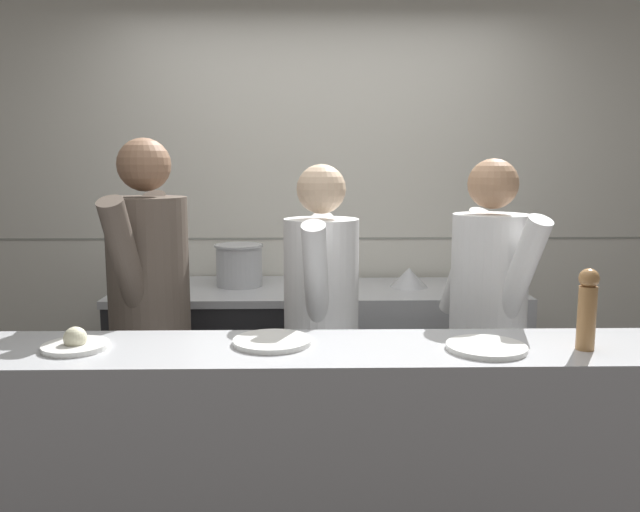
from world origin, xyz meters
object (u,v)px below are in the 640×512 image
(plated_dish_main, at_px, (76,344))
(chef_line, at_px, (487,324))
(chef_head_cook, at_px, (150,314))
(oven_range, at_px, (220,367))
(plated_dish_dessert, at_px, (486,347))
(pepper_mill, at_px, (587,307))
(plated_dish_appetiser, at_px, (272,341))
(stock_pot, at_px, (239,264))
(chef_sous, at_px, (321,327))
(mixing_bowl_steel, at_px, (409,277))

(plated_dish_main, height_order, chef_line, chef_line)
(plated_dish_main, distance_m, chef_head_cook, 0.63)
(oven_range, bearing_deg, plated_dish_dessert, -51.94)
(pepper_mill, height_order, chef_head_cook, chef_head_cook)
(oven_range, relative_size, plated_dish_appetiser, 4.06)
(plated_dish_appetiser, bearing_deg, chef_head_cook, 134.71)
(stock_pot, height_order, chef_line, chef_line)
(plated_dish_main, xyz_separation_m, plated_dish_dessert, (1.39, -0.04, -0.01))
(plated_dish_main, relative_size, pepper_mill, 0.80)
(plated_dish_main, distance_m, chef_line, 1.69)
(oven_range, distance_m, pepper_mill, 2.11)
(pepper_mill, bearing_deg, plated_dish_dessert, 179.70)
(chef_sous, bearing_deg, stock_pot, 125.37)
(mixing_bowl_steel, height_order, plated_dish_main, plated_dish_main)
(stock_pot, xyz_separation_m, mixing_bowl_steel, (0.96, -0.02, -0.08))
(chef_sous, height_order, chef_line, chef_line)
(oven_range, distance_m, mixing_bowl_steel, 1.18)
(stock_pot, height_order, plated_dish_main, stock_pot)
(pepper_mill, xyz_separation_m, chef_sous, (-0.88, 0.65, -0.24))
(mixing_bowl_steel, bearing_deg, oven_range, -178.34)
(oven_range, relative_size, stock_pot, 4.07)
(oven_range, relative_size, pepper_mill, 4.00)
(stock_pot, distance_m, plated_dish_appetiser, 1.39)
(stock_pot, bearing_deg, chef_sous, -61.16)
(plated_dish_appetiser, distance_m, pepper_mill, 1.07)
(oven_range, distance_m, chef_line, 1.56)
(pepper_mill, distance_m, chef_sous, 1.12)
(mixing_bowl_steel, xyz_separation_m, plated_dish_main, (-1.36, -1.40, 0.03))
(chef_sous, bearing_deg, chef_head_cook, -173.88)
(plated_dish_main, distance_m, plated_dish_appetiser, 0.66)
(plated_dish_appetiser, height_order, chef_sous, chef_sous)
(plated_dish_appetiser, bearing_deg, chef_sous, 72.33)
(oven_range, height_order, plated_dish_appetiser, plated_dish_appetiser)
(plated_dish_appetiser, relative_size, chef_line, 0.17)
(plated_dish_main, height_order, chef_head_cook, chef_head_cook)
(mixing_bowl_steel, height_order, chef_sous, chef_sous)
(chef_sous, relative_size, chef_line, 0.99)
(chef_line, bearing_deg, chef_head_cook, 159.25)
(stock_pot, relative_size, chef_head_cook, 0.16)
(chef_line, bearing_deg, chef_sous, 158.73)
(stock_pot, distance_m, chef_line, 1.44)
(mixing_bowl_steel, xyz_separation_m, chef_head_cook, (-1.26, -0.78, -0.02))
(plated_dish_main, distance_m, plated_dish_dessert, 1.39)
(mixing_bowl_steel, relative_size, pepper_mill, 0.77)
(plated_dish_main, relative_size, chef_head_cook, 0.13)
(chef_head_cook, xyz_separation_m, chef_line, (1.48, -0.02, -0.05))
(oven_range, relative_size, plated_dish_dessert, 4.12)
(plated_dish_dessert, distance_m, chef_line, 0.67)
(plated_dish_main, distance_m, pepper_mill, 1.72)
(plated_dish_dessert, bearing_deg, stock_pot, 124.12)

